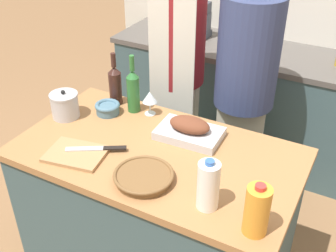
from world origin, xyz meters
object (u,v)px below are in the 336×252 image
wine_bottle_green (115,84)px  wine_glass_left (150,98)px  knife_chef (98,148)px  stand_mixer (199,22)px  roasting_pan (189,130)px  person_cook_aproned (177,62)px  milk_jug (208,185)px  wine_bottle_dark (133,90)px  cutting_board (76,154)px  mixing_bowl (108,108)px  wicker_basket (144,176)px  juice_jug (257,210)px  person_cook_guest (245,86)px  stock_pot (65,105)px

wine_bottle_green → wine_glass_left: wine_bottle_green is taller
knife_chef → stand_mixer: (-0.21, 1.63, 0.12)m
wine_bottle_green → stand_mixer: wine_bottle_green is taller
roasting_pan → person_cook_aproned: 0.70m
milk_jug → wine_bottle_dark: 0.87m
cutting_board → knife_chef: (0.08, 0.08, 0.01)m
wine_glass_left → stand_mixer: size_ratio=0.51×
mixing_bowl → wine_glass_left: bearing=26.6°
stand_mixer → knife_chef: bearing=-82.7°
wicker_basket → wine_bottle_green: size_ratio=0.87×
wicker_basket → cutting_board: (-0.39, 0.01, -0.01)m
roasting_pan → stand_mixer: 1.41m
cutting_board → juice_jug: size_ratio=1.35×
milk_jug → person_cook_guest: size_ratio=0.14×
juice_jug → wine_bottle_dark: (-0.91, 0.57, 0.02)m
wicker_basket → juice_jug: juice_jug is taller
wine_bottle_green → stand_mixer: (-0.01, 1.18, 0.01)m
stock_pot → juice_jug: bearing=-15.4°
wicker_basket → stock_pot: 0.73m
wicker_basket → milk_jug: 0.33m
roasting_pan → person_cook_aproned: person_cook_aproned is taller
cutting_board → juice_jug: 0.93m
knife_chef → stand_mixer: bearing=97.3°
stock_pot → person_cook_aproned: 0.80m
stock_pot → cutting_board: bearing=-43.4°
person_cook_guest → stand_mixer: bearing=118.5°
stock_pot → juice_jug: size_ratio=0.71×
person_cook_aproned → wine_glass_left: bearing=-96.9°
wine_glass_left → person_cook_aproned: (-0.08, 0.48, 0.01)m
juice_jug → wine_bottle_green: (-1.04, 0.59, 0.02)m
person_cook_aproned → wine_bottle_green: bearing=-125.0°
wine_bottle_dark → person_cook_guest: bearing=46.3°
mixing_bowl → knife_chef: mixing_bowl is taller
mixing_bowl → wine_bottle_green: wine_bottle_green is taller
juice_jug → wine_bottle_dark: wine_bottle_dark is taller
milk_jug → stand_mixer: (-0.84, 1.73, 0.03)m
milk_jug → person_cook_aproned: size_ratio=0.13×
stock_pot → wine_bottle_green: (0.16, 0.26, 0.05)m
wine_bottle_green → wine_glass_left: 0.24m
wine_glass_left → roasting_pan: bearing=-19.8°
roasting_pan → knife_chef: roasting_pan is taller
person_cook_aproned → person_cook_guest: size_ratio=1.07×
wine_glass_left → person_cook_guest: (0.38, 0.50, -0.06)m
stock_pot → stand_mixer: stand_mixer is taller
milk_jug → wine_bottle_dark: (-0.69, 0.53, 0.02)m
wine_glass_left → wine_bottle_green: bearing=176.9°
cutting_board → knife_chef: knife_chef is taller
wine_bottle_green → stand_mixer: size_ratio=1.13×
wicker_basket → stand_mixer: (-0.52, 1.71, 0.11)m
stock_pot → wine_glass_left: bearing=31.4°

